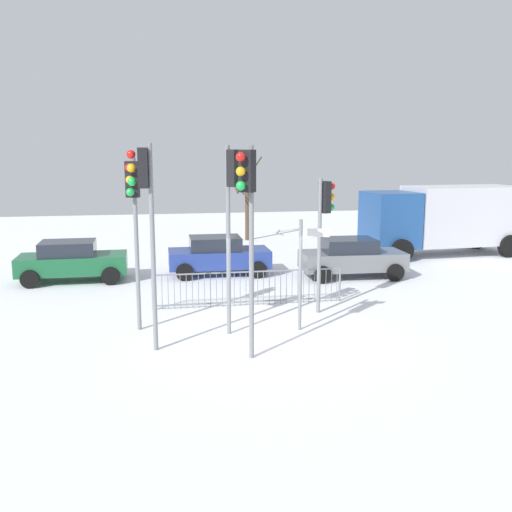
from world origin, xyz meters
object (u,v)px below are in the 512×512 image
object	(u,v)px
traffic_light_mid_left	(248,205)
traffic_light_rear_right	(233,198)
traffic_light_foreground_right	(145,201)
traffic_light_mid_right	(324,215)
car_blue_mid	(218,255)
delivery_truck	(443,217)
bare_tree_left	(247,200)
car_green_near	(72,260)
traffic_light_rear_left	(134,205)
direction_sign_post	(303,269)
car_grey_trailing	(351,257)

from	to	relation	value
traffic_light_mid_left	traffic_light_rear_right	bearing A→B (deg)	-45.33
traffic_light_foreground_right	traffic_light_mid_right	xyz separation A→B (m)	(4.97, 2.50, -0.66)
car_blue_mid	delivery_truck	bearing A→B (deg)	13.73
traffic_light_mid_left	bare_tree_left	distance (m)	17.98
traffic_light_foreground_right	delivery_truck	world-z (taller)	traffic_light_foreground_right
traffic_light_mid_right	car_blue_mid	distance (m)	6.54
traffic_light_foreground_right	traffic_light_mid_right	bearing A→B (deg)	-63.69
traffic_light_foreground_right	car_green_near	distance (m)	8.91
traffic_light_mid_right	bare_tree_left	xyz separation A→B (m)	(0.06, 14.18, -0.75)
traffic_light_mid_right	traffic_light_rear_left	world-z (taller)	traffic_light_rear_left
direction_sign_post	car_blue_mid	xyz separation A→B (m)	(-1.40, 7.28, -0.88)
direction_sign_post	car_grey_trailing	xyz separation A→B (m)	(3.43, 5.94, -0.88)
traffic_light_mid_left	car_blue_mid	distance (m)	9.63
delivery_truck	traffic_light_mid_right	bearing A→B (deg)	41.62
traffic_light_mid_left	car_grey_trailing	bearing A→B (deg)	-80.83
direction_sign_post	traffic_light_mid_left	bearing A→B (deg)	-124.90
direction_sign_post	delivery_truck	distance (m)	13.30
car_blue_mid	direction_sign_post	bearing A→B (deg)	-78.62
traffic_light_rear_left	car_grey_trailing	size ratio (longest dim) A/B	1.17
traffic_light_foreground_right	car_green_near	size ratio (longest dim) A/B	1.26
traffic_light_rear_right	direction_sign_post	size ratio (longest dim) A/B	1.63
car_green_near	car_grey_trailing	distance (m)	10.22
car_grey_trailing	bare_tree_left	world-z (taller)	bare_tree_left
traffic_light_rear_left	car_green_near	bearing A→B (deg)	-55.89
car_grey_trailing	car_green_near	bearing A→B (deg)	175.83
traffic_light_mid_left	delivery_truck	xyz separation A→B (m)	(10.82, 11.68, -1.76)
traffic_light_foreground_right	car_grey_trailing	distance (m)	10.46
traffic_light_mid_left	direction_sign_post	size ratio (longest dim) A/B	1.63
traffic_light_rear_left	bare_tree_left	world-z (taller)	traffic_light_rear_left
traffic_light_rear_right	direction_sign_post	world-z (taller)	traffic_light_rear_right
traffic_light_foreground_right	car_grey_trailing	bearing A→B (deg)	-47.47
traffic_light_mid_left	traffic_light_foreground_right	bearing A→B (deg)	17.54
car_grey_trailing	delivery_truck	world-z (taller)	delivery_truck
traffic_light_mid_right	traffic_light_mid_left	distance (m)	4.53
car_green_near	car_blue_mid	distance (m)	5.33
traffic_light_mid_left	traffic_light_rear_left	bearing A→B (deg)	-3.35
traffic_light_foreground_right	traffic_light_mid_right	distance (m)	5.60
traffic_light_mid_right	car_grey_trailing	world-z (taller)	traffic_light_mid_right
traffic_light_rear_right	traffic_light_mid_right	distance (m)	3.36
traffic_light_foreground_right	car_blue_mid	size ratio (longest dim) A/B	1.27
traffic_light_foreground_right	bare_tree_left	world-z (taller)	traffic_light_foreground_right
traffic_light_mid_right	car_blue_mid	xyz separation A→B (m)	(-2.42, 5.70, -2.10)
car_blue_mid	car_grey_trailing	xyz separation A→B (m)	(4.83, -1.33, 0.00)
traffic_light_mid_right	traffic_light_foreground_right	bearing A→B (deg)	-86.06
traffic_light_rear_left	delivery_truck	size ratio (longest dim) A/B	0.63
traffic_light_foreground_right	traffic_light_rear_right	bearing A→B (deg)	-68.81
traffic_light_foreground_right	delivery_truck	size ratio (longest dim) A/B	0.67
car_blue_mid	car_grey_trailing	bearing A→B (deg)	-14.94
direction_sign_post	car_grey_trailing	size ratio (longest dim) A/B	0.76
traffic_light_rear_right	car_green_near	xyz separation A→B (m)	(-4.90, 7.16, -2.74)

